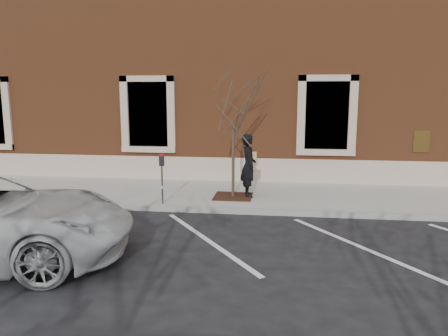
# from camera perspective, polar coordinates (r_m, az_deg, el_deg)

# --- Properties ---
(ground) EXTENTS (120.00, 120.00, 0.00)m
(ground) POSITION_cam_1_polar(r_m,az_deg,el_deg) (11.63, -0.38, -5.85)
(ground) COLOR #28282B
(ground) RESTS_ON ground
(sidewalk_near) EXTENTS (40.00, 3.50, 0.15)m
(sidewalk_near) POSITION_cam_1_polar(r_m,az_deg,el_deg) (13.29, 0.64, -3.51)
(sidewalk_near) COLOR #BAB7AF
(sidewalk_near) RESTS_ON ground
(curb_near) EXTENTS (40.00, 0.12, 0.15)m
(curb_near) POSITION_cam_1_polar(r_m,az_deg,el_deg) (11.56, -0.41, -5.56)
(curb_near) COLOR #9E9E99
(curb_near) RESTS_ON ground
(parking_stripes) EXTENTS (28.00, 4.40, 0.01)m
(parking_stripes) POSITION_cam_1_polar(r_m,az_deg,el_deg) (9.55, -2.18, -9.39)
(parking_stripes) COLOR silver
(parking_stripes) RESTS_ON ground
(building_civic) EXTENTS (40.00, 8.62, 8.00)m
(building_civic) POSITION_cam_1_polar(r_m,az_deg,el_deg) (18.91, 2.84, 12.43)
(building_civic) COLOR brown
(building_civic) RESTS_ON ground
(man) EXTENTS (0.59, 0.75, 1.83)m
(man) POSITION_cam_1_polar(r_m,az_deg,el_deg) (12.61, 3.21, 0.33)
(man) COLOR black
(man) RESTS_ON sidewalk_near
(parking_meter) EXTENTS (0.13, 0.10, 1.39)m
(parking_meter) POSITION_cam_1_polar(r_m,az_deg,el_deg) (11.81, -8.12, -0.15)
(parking_meter) COLOR #595B60
(parking_meter) RESTS_ON sidewalk_near
(tree_grate) EXTENTS (1.09, 1.09, 0.03)m
(tree_grate) POSITION_cam_1_polar(r_m,az_deg,el_deg) (12.71, 1.19, -3.72)
(tree_grate) COLOR #381A12
(tree_grate) RESTS_ON sidewalk_near
(sapling) EXTENTS (2.28, 2.28, 3.80)m
(sapling) POSITION_cam_1_polar(r_m,az_deg,el_deg) (12.36, 1.23, 8.27)
(sapling) COLOR #443929
(sapling) RESTS_ON sidewalk_near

